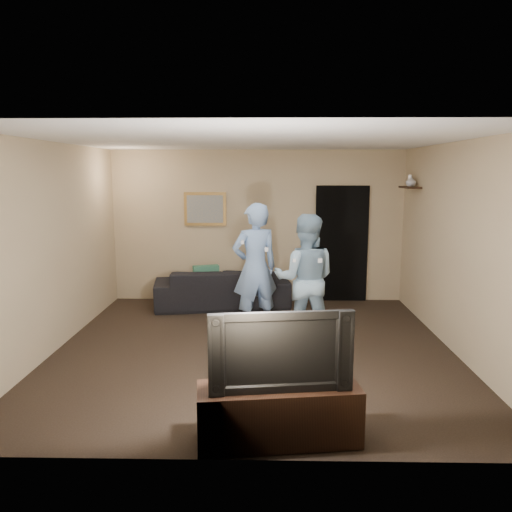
{
  "coord_description": "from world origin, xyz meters",
  "views": [
    {
      "loc": [
        0.15,
        -6.08,
        2.23
      ],
      "look_at": [
        0.02,
        0.3,
        1.15
      ],
      "focal_mm": 35.0,
      "sensor_mm": 36.0,
      "label": 1
    }
  ],
  "objects_px": {
    "tv_console": "(279,414)",
    "television": "(279,348)",
    "wii_player_left": "(255,268)",
    "wii_player_right": "(305,279)",
    "sofa": "(222,287)"
  },
  "relations": [
    {
      "from": "television",
      "to": "wii_player_right",
      "type": "distance_m",
      "value": 2.53
    },
    {
      "from": "tv_console",
      "to": "wii_player_right",
      "type": "xyz_separation_m",
      "value": [
        0.4,
        2.5,
        0.6
      ]
    },
    {
      "from": "tv_console",
      "to": "wii_player_right",
      "type": "distance_m",
      "value": 2.6
    },
    {
      "from": "wii_player_left",
      "to": "sofa",
      "type": "bearing_deg",
      "value": 114.41
    },
    {
      "from": "wii_player_left",
      "to": "wii_player_right",
      "type": "distance_m",
      "value": 0.82
    },
    {
      "from": "tv_console",
      "to": "television",
      "type": "height_order",
      "value": "television"
    },
    {
      "from": "television",
      "to": "wii_player_left",
      "type": "distance_m",
      "value": 2.99
    },
    {
      "from": "wii_player_left",
      "to": "wii_player_right",
      "type": "bearing_deg",
      "value": -35.61
    },
    {
      "from": "sofa",
      "to": "television",
      "type": "xyz_separation_m",
      "value": [
        0.85,
        -4.25,
        0.5
      ]
    },
    {
      "from": "television",
      "to": "wii_player_right",
      "type": "bearing_deg",
      "value": 73.54
    },
    {
      "from": "tv_console",
      "to": "television",
      "type": "bearing_deg",
      "value": 0.0
    },
    {
      "from": "tv_console",
      "to": "wii_player_left",
      "type": "height_order",
      "value": "wii_player_left"
    },
    {
      "from": "tv_console",
      "to": "television",
      "type": "distance_m",
      "value": 0.57
    },
    {
      "from": "tv_console",
      "to": "wii_player_left",
      "type": "xyz_separation_m",
      "value": [
        -0.27,
        2.98,
        0.66
      ]
    },
    {
      "from": "tv_console",
      "to": "wii_player_right",
      "type": "height_order",
      "value": "wii_player_right"
    }
  ]
}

